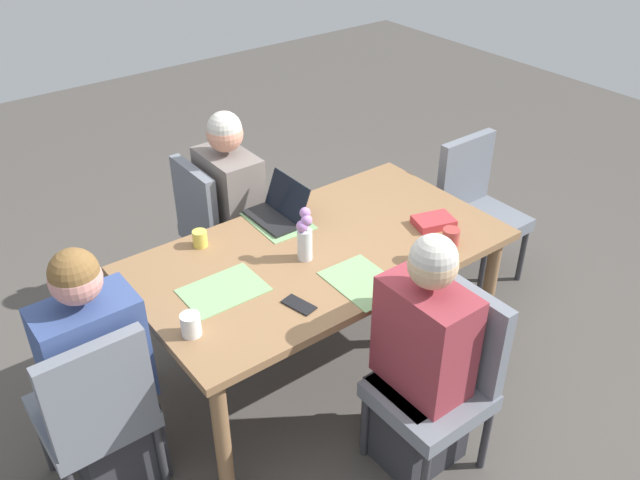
# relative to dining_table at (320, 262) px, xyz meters

# --- Properties ---
(ground_plane) EXTENTS (10.00, 10.00, 0.00)m
(ground_plane) POSITION_rel_dining_table_xyz_m (0.00, 0.00, -0.66)
(ground_plane) COLOR #4C4742
(dining_table) EXTENTS (1.82, 1.00, 0.73)m
(dining_table) POSITION_rel_dining_table_xyz_m (0.00, 0.00, 0.00)
(dining_table) COLOR olive
(dining_table) RESTS_ON ground_plane
(chair_head_right_left_near) EXTENTS (0.44, 0.44, 0.90)m
(chair_head_right_left_near) POSITION_rel_dining_table_xyz_m (1.21, 0.09, -0.16)
(chair_head_right_left_near) COLOR slate
(chair_head_right_left_near) RESTS_ON ground_plane
(person_head_right_left_near) EXTENTS (0.40, 0.36, 1.19)m
(person_head_right_left_near) POSITION_rel_dining_table_xyz_m (1.15, 0.02, -0.13)
(person_head_right_left_near) COLOR #2D2D33
(person_head_right_left_near) RESTS_ON ground_plane
(chair_near_left_mid) EXTENTS (0.44, 0.44, 0.90)m
(chair_near_left_mid) POSITION_rel_dining_table_xyz_m (0.11, -0.86, -0.16)
(chair_near_left_mid) COLOR slate
(chair_near_left_mid) RESTS_ON ground_plane
(person_near_left_mid) EXTENTS (0.36, 0.40, 1.19)m
(person_near_left_mid) POSITION_rel_dining_table_xyz_m (0.04, -0.80, -0.13)
(person_near_left_mid) COLOR #2D2D33
(person_near_left_mid) RESTS_ON ground_plane
(chair_far_left_far) EXTENTS (0.44, 0.44, 0.90)m
(chair_far_left_far) POSITION_rel_dining_table_xyz_m (-0.05, 0.81, -0.16)
(chair_far_left_far) COLOR slate
(chair_far_left_far) RESTS_ON ground_plane
(person_far_left_far) EXTENTS (0.36, 0.40, 1.19)m
(person_far_left_far) POSITION_rel_dining_table_xyz_m (0.03, 0.75, -0.13)
(person_far_left_far) COLOR #2D2D33
(person_far_left_far) RESTS_ON ground_plane
(chair_head_left_right_near) EXTENTS (0.44, 0.44, 0.90)m
(chair_head_left_right_near) POSITION_rel_dining_table_xyz_m (-1.27, -0.09, -0.16)
(chair_head_left_right_near) COLOR slate
(chair_head_left_right_near) RESTS_ON ground_plane
(flower_vase) EXTENTS (0.08, 0.08, 0.27)m
(flower_vase) POSITION_rel_dining_table_xyz_m (0.11, 0.02, 0.20)
(flower_vase) COLOR silver
(flower_vase) RESTS_ON dining_table
(placemat_head_right_left_near) EXTENTS (0.36, 0.26, 0.00)m
(placemat_head_right_left_near) POSITION_rel_dining_table_xyz_m (0.55, 0.01, 0.08)
(placemat_head_right_left_near) COLOR #7FAD70
(placemat_head_right_left_near) RESTS_ON dining_table
(placemat_near_left_mid) EXTENTS (0.27, 0.37, 0.00)m
(placemat_near_left_mid) POSITION_rel_dining_table_xyz_m (0.02, -0.34, 0.08)
(placemat_near_left_mid) COLOR #7FAD70
(placemat_near_left_mid) RESTS_ON dining_table
(placemat_far_left_far) EXTENTS (0.27, 0.37, 0.00)m
(placemat_far_left_far) POSITION_rel_dining_table_xyz_m (0.01, 0.34, 0.08)
(placemat_far_left_far) COLOR #7FAD70
(placemat_far_left_far) RESTS_ON dining_table
(laptop_near_left_mid) EXTENTS (0.22, 0.32, 0.20)m
(laptop_near_left_mid) POSITION_rel_dining_table_xyz_m (-0.01, -0.36, 0.12)
(laptop_near_left_mid) COLOR black
(laptop_near_left_mid) RESTS_ON dining_table
(coffee_mug_near_left) EXTENTS (0.08, 0.08, 0.08)m
(coffee_mug_near_left) POSITION_rel_dining_table_xyz_m (-0.53, 0.36, 0.12)
(coffee_mug_near_left) COLOR #AD3D38
(coffee_mug_near_left) RESTS_ON dining_table
(coffee_mug_near_right) EXTENTS (0.08, 0.08, 0.10)m
(coffee_mug_near_right) POSITION_rel_dining_table_xyz_m (0.80, 0.18, 0.13)
(coffee_mug_near_right) COLOR white
(coffee_mug_near_right) RESTS_ON dining_table
(coffee_mug_centre_left) EXTENTS (0.07, 0.07, 0.08)m
(coffee_mug_centre_left) POSITION_rel_dining_table_xyz_m (0.45, -0.38, 0.12)
(coffee_mug_centre_left) COLOR #DBC64C
(coffee_mug_centre_left) RESTS_ON dining_table
(coffee_mug_centre_right) EXTENTS (0.08, 0.08, 0.10)m
(coffee_mug_centre_right) POSITION_rel_dining_table_xyz_m (-0.34, 0.38, 0.13)
(coffee_mug_centre_right) COLOR white
(coffee_mug_centre_right) RESTS_ON dining_table
(book_red_cover) EXTENTS (0.23, 0.19, 0.04)m
(book_red_cover) POSITION_rel_dining_table_xyz_m (-0.60, 0.18, 0.10)
(book_red_cover) COLOR #B73338
(book_red_cover) RESTS_ON dining_table
(phone_black) EXTENTS (0.10, 0.16, 0.01)m
(phone_black) POSITION_rel_dining_table_xyz_m (0.34, 0.30, 0.08)
(phone_black) COLOR black
(phone_black) RESTS_ON dining_table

